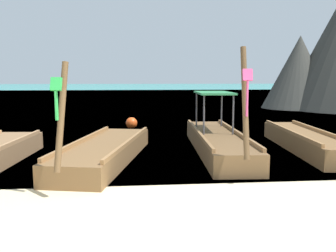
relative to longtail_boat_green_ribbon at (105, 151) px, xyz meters
The scene contains 6 objects.
ground 4.45m from the longtail_boat_green_ribbon, 68.15° to the right, with size 120.00×120.00×0.00m, color beige.
sea_water 57.70m from the longtail_boat_green_ribbon, 88.36° to the left, with size 120.00×120.00×0.00m, color teal.
longtail_boat_green_ribbon is the anchor object (origin of this frame).
longtail_boat_pink_ribbon 3.41m from the longtail_boat_green_ribbon, 16.60° to the left, with size 1.56×6.60×2.87m.
longtail_boat_red_ribbon 6.03m from the longtail_boat_green_ribbon, ahead, with size 1.53×5.98×2.35m.
mooring_buoy_near 6.15m from the longtail_boat_green_ribbon, 83.75° to the left, with size 0.50×0.50×0.50m.
Camera 1 is at (-0.88, -5.49, 2.22)m, focal length 38.89 mm.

